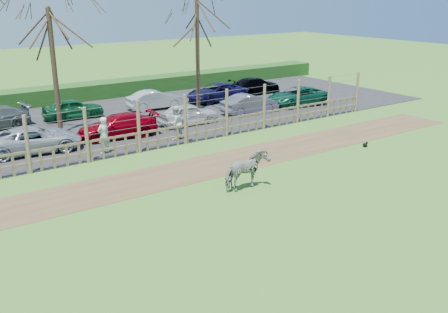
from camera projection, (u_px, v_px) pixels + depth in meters
ground at (241, 210)px, 17.29m from camera, size 120.00×120.00×0.00m
dirt_strip at (177, 173)px, 20.80m from camera, size 34.00×2.80×0.01m
asphalt at (90, 124)px, 28.59m from camera, size 44.00×13.00×0.04m
hedge at (53, 95)px, 33.88m from camera, size 46.00×2.00×1.10m
fence at (139, 136)px, 23.28m from camera, size 30.16×0.16×2.50m
tree_mid at (51, 41)px, 25.21m from camera, size 4.80×4.80×6.83m
tree_right at (197, 26)px, 30.37m from camera, size 4.80×4.80×7.35m
zebra at (247, 171)px, 18.90m from camera, size 1.83×0.93×1.50m
visitor_a at (104, 135)px, 23.07m from camera, size 0.72×0.58×1.72m
visitor_b at (175, 123)px, 25.25m from camera, size 0.95×0.80×1.72m
crow at (365, 145)px, 24.35m from camera, size 0.30×0.22×0.25m
car_2 at (34, 140)px, 23.33m from camera, size 4.49×2.39×1.20m
car_3 at (118, 126)px, 25.73m from camera, size 4.30×2.15×1.20m
car_4 at (188, 114)px, 28.26m from camera, size 3.55×1.48×1.20m
car_5 at (250, 104)px, 30.85m from camera, size 3.69×1.41×1.20m
car_6 at (298, 96)px, 33.09m from camera, size 4.51×2.45×1.20m
car_10 at (73, 109)px, 29.59m from camera, size 3.58×1.58×1.20m
car_11 at (155, 100)px, 32.05m from camera, size 3.73×1.55×1.20m
car_12 at (217, 92)px, 34.41m from camera, size 4.35×2.07×1.20m
car_13 at (255, 86)px, 36.92m from camera, size 4.24×1.96×1.20m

